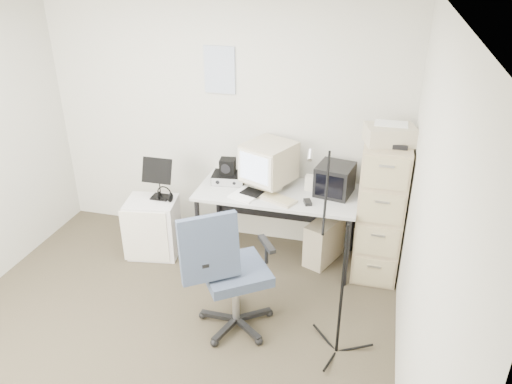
% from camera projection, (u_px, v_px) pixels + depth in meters
% --- Properties ---
extents(floor, '(3.60, 3.60, 0.01)m').
position_uv_depth(floor, '(157.00, 346.00, 3.89)').
color(floor, '#3B3224').
rests_on(floor, ground).
extents(ceiling, '(3.60, 3.60, 0.01)m').
position_uv_depth(ceiling, '(117.00, 5.00, 2.77)').
color(ceiling, white).
rests_on(ceiling, ground).
extents(wall_back, '(3.60, 0.02, 2.50)m').
position_uv_depth(wall_back, '(224.00, 121.00, 4.89)').
color(wall_back, beige).
rests_on(wall_back, ground).
extents(wall_right, '(0.02, 3.60, 2.50)m').
position_uv_depth(wall_right, '(421.00, 240.00, 2.92)').
color(wall_right, beige).
rests_on(wall_right, ground).
extents(wall_calendar, '(0.30, 0.02, 0.44)m').
position_uv_depth(wall_calendar, '(220.00, 70.00, 4.66)').
color(wall_calendar, white).
rests_on(wall_calendar, wall_back).
extents(filing_cabinet, '(0.40, 0.60, 1.30)m').
position_uv_depth(filing_cabinet, '(380.00, 209.00, 4.52)').
color(filing_cabinet, gray).
rests_on(filing_cabinet, floor).
extents(printer, '(0.46, 0.37, 0.15)m').
position_uv_depth(printer, '(390.00, 135.00, 4.16)').
color(printer, '#B3AA94').
rests_on(printer, filing_cabinet).
extents(desk, '(1.50, 0.70, 0.73)m').
position_uv_depth(desk, '(277.00, 225.00, 4.84)').
color(desk, '#B3B3B3').
rests_on(desk, floor).
extents(crt_monitor, '(0.54, 0.55, 0.44)m').
position_uv_depth(crt_monitor, '(269.00, 166.00, 4.64)').
color(crt_monitor, '#B3AA94').
rests_on(crt_monitor, desk).
extents(crt_tv, '(0.37, 0.38, 0.28)m').
position_uv_depth(crt_tv, '(335.00, 179.00, 4.57)').
color(crt_tv, black).
rests_on(crt_tv, desk).
extents(desk_speaker, '(0.08, 0.08, 0.14)m').
position_uv_depth(desk_speaker, '(309.00, 183.00, 4.67)').
color(desk_speaker, beige).
rests_on(desk_speaker, desk).
extents(keyboard, '(0.47, 0.33, 0.02)m').
position_uv_depth(keyboard, '(273.00, 197.00, 4.53)').
color(keyboard, '#B3AA94').
rests_on(keyboard, desk).
extents(mouse, '(0.09, 0.12, 0.03)m').
position_uv_depth(mouse, '(308.00, 202.00, 4.44)').
color(mouse, black).
rests_on(mouse, desk).
extents(radio_receiver, '(0.33, 0.26, 0.09)m').
position_uv_depth(radio_receiver, '(229.00, 178.00, 4.83)').
color(radio_receiver, black).
rests_on(radio_receiver, desk).
extents(radio_speaker, '(0.16, 0.15, 0.14)m').
position_uv_depth(radio_speaker, '(228.00, 166.00, 4.79)').
color(radio_speaker, black).
rests_on(radio_speaker, radio_receiver).
extents(papers, '(0.33, 0.38, 0.02)m').
position_uv_depth(papers, '(248.00, 193.00, 4.60)').
color(papers, white).
rests_on(papers, desk).
extents(pc_tower, '(0.37, 0.51, 0.43)m').
position_uv_depth(pc_tower, '(324.00, 240.00, 4.86)').
color(pc_tower, '#B3AA94').
rests_on(pc_tower, floor).
extents(office_chair, '(0.88, 0.88, 1.09)m').
position_uv_depth(office_chair, '(235.00, 270.00, 3.86)').
color(office_chair, '#37435D').
rests_on(office_chair, floor).
extents(side_cart, '(0.53, 0.45, 0.59)m').
position_uv_depth(side_cart, '(153.00, 227.00, 4.93)').
color(side_cart, silver).
rests_on(side_cart, floor).
extents(music_stand, '(0.30, 0.17, 0.43)m').
position_uv_depth(music_stand, '(159.00, 178.00, 4.77)').
color(music_stand, black).
rests_on(music_stand, side_cart).
extents(headphones, '(0.21, 0.21, 0.03)m').
position_uv_depth(headphones, '(165.00, 196.00, 4.78)').
color(headphones, black).
rests_on(headphones, side_cart).
extents(mic_stand, '(0.02, 0.02, 1.47)m').
position_uv_depth(mic_stand, '(344.00, 272.00, 3.51)').
color(mic_stand, black).
rests_on(mic_stand, floor).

